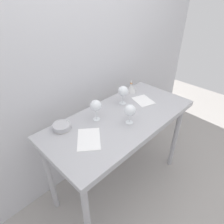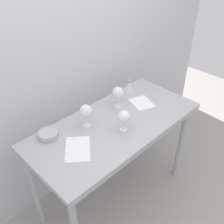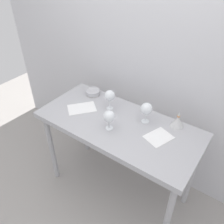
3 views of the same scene
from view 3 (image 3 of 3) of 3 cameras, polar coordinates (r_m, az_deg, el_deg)
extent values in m
plane|color=#9E9994|center=(2.63, 1.27, -17.92)|extent=(6.00, 6.00, 0.00)
cube|color=silver|center=(2.14, 9.41, 12.77)|extent=(3.80, 0.04, 2.60)
cube|color=#ACACB1|center=(1.99, 1.60, -2.96)|extent=(1.40, 0.64, 0.04)
cube|color=#ACACB1|center=(1.80, -4.33, -8.45)|extent=(1.40, 0.01, 0.05)
cylinder|color=#ACACB1|center=(2.49, -14.52, -8.54)|extent=(0.05, 0.05, 0.86)
cylinder|color=#ACACB1|center=(2.00, 13.41, -23.90)|extent=(0.05, 0.05, 0.86)
cylinder|color=#ACACB1|center=(2.74, -6.58, -2.47)|extent=(0.05, 0.05, 0.86)
cylinder|color=#ACACB1|center=(2.31, 18.93, -14.03)|extent=(0.05, 0.05, 0.86)
cylinder|color=white|center=(1.91, -0.66, -3.93)|extent=(0.06, 0.06, 0.00)
cylinder|color=white|center=(1.89, -0.67, -2.98)|extent=(0.01, 0.01, 0.08)
sphere|color=white|center=(1.84, -0.69, -1.06)|extent=(0.10, 0.10, 0.10)
cylinder|color=maroon|center=(1.85, -0.68, -1.47)|extent=(0.07, 0.07, 0.02)
cylinder|color=white|center=(2.13, -0.52, 0.96)|extent=(0.06, 0.06, 0.00)
cylinder|color=white|center=(2.11, -0.53, 2.05)|extent=(0.01, 0.01, 0.09)
sphere|color=white|center=(2.06, -0.54, 4.07)|extent=(0.09, 0.09, 0.09)
cylinder|color=maroon|center=(2.07, -0.54, 3.68)|extent=(0.07, 0.07, 0.02)
cylinder|color=white|center=(2.00, 8.09, -2.24)|extent=(0.07, 0.07, 0.00)
cylinder|color=white|center=(1.97, 8.20, -1.20)|extent=(0.01, 0.01, 0.09)
sphere|color=white|center=(1.92, 8.42, 0.83)|extent=(0.10, 0.10, 0.10)
cylinder|color=maroon|center=(1.93, 8.38, 0.41)|extent=(0.07, 0.07, 0.02)
cube|color=white|center=(1.87, 11.31, -6.01)|extent=(0.22, 0.24, 0.00)
cube|color=white|center=(2.15, -7.39, 0.95)|extent=(0.29, 0.30, 0.00)
cylinder|color=beige|center=(2.34, -4.70, 4.41)|extent=(0.14, 0.14, 0.01)
cylinder|color=#B7B7BC|center=(2.33, -4.72, 4.85)|extent=(0.14, 0.14, 0.04)
torus|color=#B7B7BC|center=(2.32, -4.75, 5.24)|extent=(0.15, 0.15, 0.01)
cone|color=silver|center=(1.98, 15.70, -2.24)|extent=(0.11, 0.11, 0.10)
cylinder|color=#C17F4C|center=(1.95, 15.95, -1.00)|extent=(0.02, 0.02, 0.01)
cone|color=silver|center=(1.93, 16.08, -0.39)|extent=(0.02, 0.02, 0.04)
camera|label=1|loc=(1.95, -46.01, 18.15)|focal=31.13mm
camera|label=2|loc=(2.00, -55.99, 22.71)|focal=42.17mm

